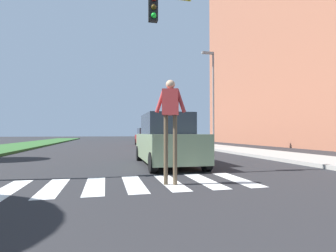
{
  "coord_description": "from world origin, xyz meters",
  "views": [
    {
      "loc": [
        -0.22,
        2.12,
        1.22
      ],
      "look_at": [
        3.61,
        18.05,
        1.67
      ],
      "focal_mm": 27.77,
      "sensor_mm": 36.0,
      "label": 1
    }
  ],
  "objects_px": {
    "street_lamp_right": "(212,90)",
    "suv_crossing": "(167,141)",
    "pedestrian_performer": "(170,115)",
    "sedan_midblock": "(146,137)"
  },
  "relations": [
    {
      "from": "street_lamp_right",
      "to": "pedestrian_performer",
      "type": "relative_size",
      "value": 3.01
    },
    {
      "from": "pedestrian_performer",
      "to": "suv_crossing",
      "type": "bearing_deg",
      "value": 77.9
    },
    {
      "from": "suv_crossing",
      "to": "pedestrian_performer",
      "type": "bearing_deg",
      "value": -102.1
    },
    {
      "from": "sedan_midblock",
      "to": "suv_crossing",
      "type": "bearing_deg",
      "value": -95.82
    },
    {
      "from": "pedestrian_performer",
      "to": "street_lamp_right",
      "type": "bearing_deg",
      "value": 62.91
    },
    {
      "from": "street_lamp_right",
      "to": "suv_crossing",
      "type": "xyz_separation_m",
      "value": [
        -5.86,
        -9.27,
        -3.66
      ]
    },
    {
      "from": "street_lamp_right",
      "to": "suv_crossing",
      "type": "relative_size",
      "value": 1.62
    },
    {
      "from": "sedan_midblock",
      "to": "pedestrian_performer",
      "type": "bearing_deg",
      "value": -97.04
    },
    {
      "from": "pedestrian_performer",
      "to": "sedan_midblock",
      "type": "distance_m",
      "value": 19.71
    },
    {
      "from": "street_lamp_right",
      "to": "suv_crossing",
      "type": "height_order",
      "value": "street_lamp_right"
    }
  ]
}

